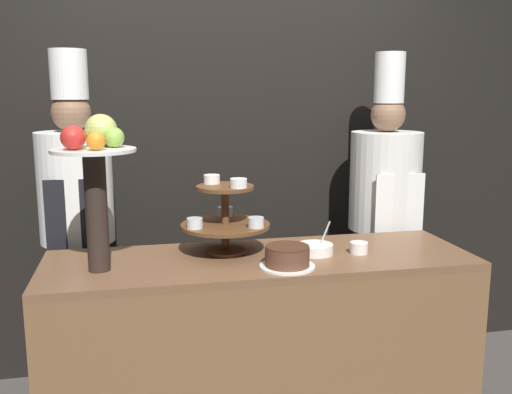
{
  "coord_description": "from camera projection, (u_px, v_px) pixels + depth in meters",
  "views": [
    {
      "loc": [
        -0.52,
        -2.07,
        1.64
      ],
      "look_at": [
        0.0,
        0.4,
        1.17
      ],
      "focal_mm": 40.0,
      "sensor_mm": 36.0,
      "label": 1
    }
  ],
  "objects": [
    {
      "name": "cake_round",
      "position": [
        287.0,
        257.0,
        2.36
      ],
      "size": [
        0.23,
        0.23,
        0.09
      ],
      "color": "white",
      "rests_on": "buffet_counter"
    },
    {
      "name": "wall_back",
      "position": [
        226.0,
        133.0,
        3.33
      ],
      "size": [
        10.0,
        0.06,
        2.8
      ],
      "color": "black",
      "rests_on": "ground_plane"
    },
    {
      "name": "cup_white",
      "position": [
        359.0,
        248.0,
        2.56
      ],
      "size": [
        0.08,
        0.08,
        0.05
      ],
      "color": "white",
      "rests_on": "buffet_counter"
    },
    {
      "name": "fruit_pedestal",
      "position": [
        95.0,
        167.0,
        2.26
      ],
      "size": [
        0.33,
        0.33,
        0.63
      ],
      "color": "#2D231E",
      "rests_on": "buffet_counter"
    },
    {
      "name": "buffet_counter",
      "position": [
        261.0,
        354.0,
        2.6
      ],
      "size": [
        1.88,
        0.6,
        0.92
      ],
      "color": "brown",
      "rests_on": "ground_plane"
    },
    {
      "name": "serving_bowl_near",
      "position": [
        315.0,
        249.0,
        2.56
      ],
      "size": [
        0.16,
        0.16,
        0.15
      ],
      "color": "white",
      "rests_on": "buffet_counter"
    },
    {
      "name": "chef_center_left",
      "position": [
        384.0,
        209.0,
        3.22
      ],
      "size": [
        0.39,
        0.39,
        1.85
      ],
      "color": "#38332D",
      "rests_on": "ground_plane"
    },
    {
      "name": "chef_left",
      "position": [
        77.0,
        218.0,
        2.87
      ],
      "size": [
        0.37,
        0.37,
        1.84
      ],
      "color": "#38332D",
      "rests_on": "ground_plane"
    },
    {
      "name": "tiered_stand",
      "position": [
        225.0,
        216.0,
        2.54
      ],
      "size": [
        0.4,
        0.4,
        0.35
      ],
      "color": "brown",
      "rests_on": "buffet_counter"
    }
  ]
}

